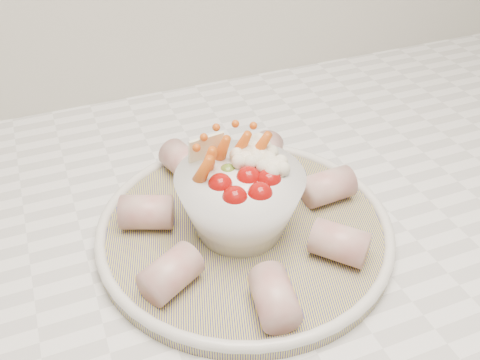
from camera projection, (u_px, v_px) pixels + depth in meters
name	position (u px, v px, depth m)	size (l,w,h in m)	color
serving_platter	(245.00, 228.00, 0.58)	(0.40, 0.40, 0.02)	navy
veggie_bowl	(241.00, 197.00, 0.56)	(0.13, 0.13, 0.10)	white
cured_meat_rolls	(244.00, 213.00, 0.57)	(0.26, 0.29, 0.04)	#A6504C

